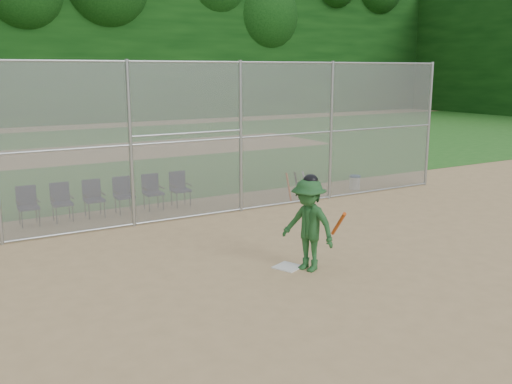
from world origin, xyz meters
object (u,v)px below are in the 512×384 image
batter_at_plate (308,224)px  water_cooler (355,182)px  chair_0 (28,206)px  home_plate (288,267)px

batter_at_plate → water_cooler: batter_at_plate is taller
batter_at_plate → chair_0: (-4.05, 6.07, -0.42)m
batter_at_plate → water_cooler: (5.66, 5.35, -0.67)m
home_plate → water_cooler: size_ratio=1.04×
home_plate → water_cooler: 7.79m
home_plate → chair_0: 6.93m
batter_at_plate → chair_0: batter_at_plate is taller
home_plate → chair_0: chair_0 is taller
home_plate → water_cooler: (5.92, 5.05, 0.22)m
water_cooler → chair_0: chair_0 is taller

